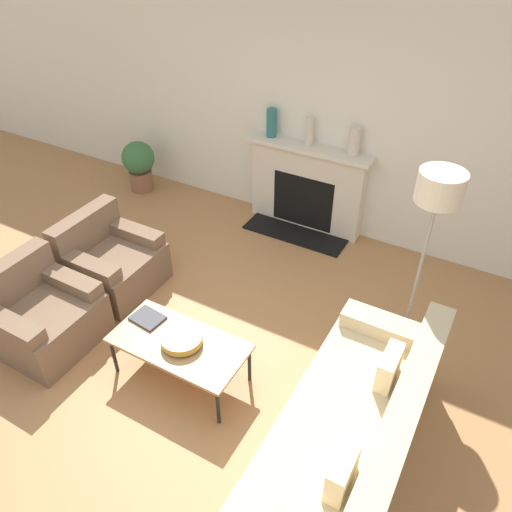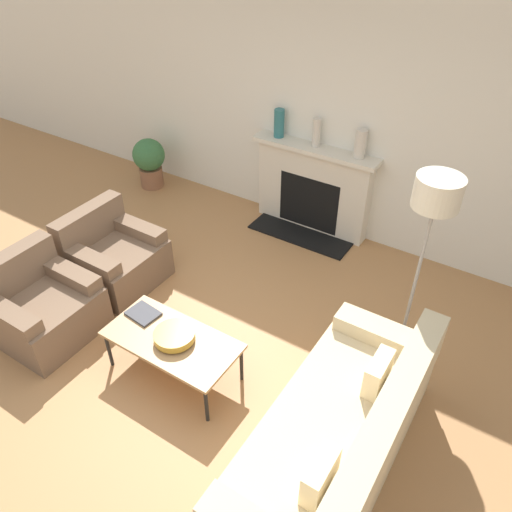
% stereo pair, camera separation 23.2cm
% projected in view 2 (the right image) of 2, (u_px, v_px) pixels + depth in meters
% --- Properties ---
extents(ground_plane, '(18.00, 18.00, 0.00)m').
position_uv_depth(ground_plane, '(168.00, 370.00, 4.46)').
color(ground_plane, '#A87547').
extents(wall_back, '(18.00, 0.06, 2.90)m').
position_uv_depth(wall_back, '(326.00, 111.00, 5.52)').
color(wall_back, silver).
rests_on(wall_back, ground_plane).
extents(fireplace, '(1.53, 0.59, 1.07)m').
position_uv_depth(fireplace, '(312.00, 189.00, 5.99)').
color(fireplace, beige).
rests_on(fireplace, ground_plane).
extents(couch, '(0.88, 2.10, 0.86)m').
position_uv_depth(couch, '(338.00, 438.00, 3.56)').
color(couch, '#CCB78E').
rests_on(couch, ground_plane).
extents(armchair_near, '(0.83, 0.85, 0.81)m').
position_uv_depth(armchair_near, '(42.00, 307.00, 4.67)').
color(armchair_near, brown).
rests_on(armchair_near, ground_plane).
extents(armchair_far, '(0.83, 0.85, 0.81)m').
position_uv_depth(armchair_far, '(114.00, 257.00, 5.29)').
color(armchair_far, brown).
rests_on(armchair_far, ground_plane).
extents(coffee_table, '(1.15, 0.57, 0.42)m').
position_uv_depth(coffee_table, '(172.00, 341.00, 4.21)').
color(coffee_table, tan).
rests_on(coffee_table, ground_plane).
extents(bowl, '(0.35, 0.35, 0.08)m').
position_uv_depth(bowl, '(174.00, 336.00, 4.15)').
color(bowl, '#BC8E2D').
rests_on(bowl, coffee_table).
extents(book, '(0.29, 0.24, 0.02)m').
position_uv_depth(book, '(143.00, 314.00, 4.41)').
color(book, '#38383D').
rests_on(book, coffee_table).
extents(floor_lamp, '(0.37, 0.37, 1.77)m').
position_uv_depth(floor_lamp, '(432.00, 215.00, 3.83)').
color(floor_lamp, gray).
rests_on(floor_lamp, ground_plane).
extents(mantel_vase_left, '(0.12, 0.12, 0.33)m').
position_uv_depth(mantel_vase_left, '(279.00, 123.00, 5.78)').
color(mantel_vase_left, '#28666B').
rests_on(mantel_vase_left, fireplace).
extents(mantel_vase_center_left, '(0.09, 0.09, 0.33)m').
position_uv_depth(mantel_vase_center_left, '(316.00, 132.00, 5.58)').
color(mantel_vase_center_left, beige).
rests_on(mantel_vase_center_left, fireplace).
extents(mantel_vase_center_right, '(0.13, 0.13, 0.32)m').
position_uv_depth(mantel_vase_center_right, '(360.00, 144.00, 5.35)').
color(mantel_vase_center_right, beige).
rests_on(mantel_vase_center_right, fireplace).
extents(potted_plant, '(0.44, 0.44, 0.70)m').
position_uv_depth(potted_plant, '(149.00, 160.00, 6.89)').
color(potted_plant, brown).
rests_on(potted_plant, ground_plane).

